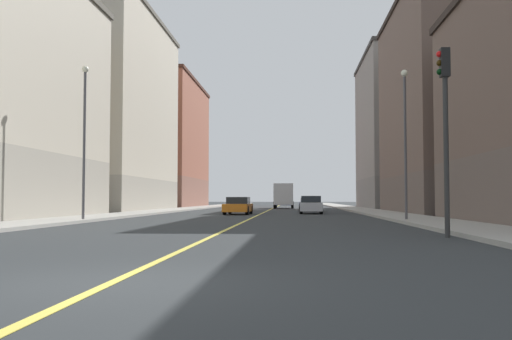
{
  "coord_description": "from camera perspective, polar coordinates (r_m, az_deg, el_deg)",
  "views": [
    {
      "loc": [
        2.59,
        -8.01,
        1.2
      ],
      "look_at": [
        -0.35,
        36.11,
        3.41
      ],
      "focal_mm": 40.15,
      "sensor_mm": 36.0,
      "label": 1
    }
  ],
  "objects": [
    {
      "name": "car_blue",
      "position": [
        53.93,
        5.34,
        -3.46
      ],
      "size": [
        1.94,
        4.03,
        1.27
      ],
      "color": "#23389E",
      "rests_on": "ground"
    },
    {
      "name": "lane_center_stripe",
      "position": [
        57.08,
        1.22,
        -4.06
      ],
      "size": [
        0.16,
        154.0,
        0.01
      ],
      "primitive_type": "cube",
      "color": "#E5D14C",
      "rests_on": "ground"
    },
    {
      "name": "sidewalk_left",
      "position": [
        57.42,
        10.56,
        -3.94
      ],
      "size": [
        3.21,
        168.0,
        0.15
      ],
      "primitive_type": "cube",
      "color": "#9E9B93",
      "rests_on": "ground"
    },
    {
      "name": "ground_plane",
      "position": [
        8.51,
        -14.25,
        -10.9
      ],
      "size": [
        400.0,
        400.0,
        0.0
      ],
      "primitive_type": "plane",
      "color": "#2B2F31",
      "rests_on": "ground"
    },
    {
      "name": "building_left_far",
      "position": [
        70.4,
        14.38,
        3.67
      ],
      "size": [
        9.44,
        18.32,
        18.17
      ],
      "color": "slate",
      "rests_on": "ground"
    },
    {
      "name": "box_truck",
      "position": [
        70.42,
        2.78,
        -2.53
      ],
      "size": [
        2.41,
        6.54,
        3.0
      ],
      "color": "navy",
      "rests_on": "ground"
    },
    {
      "name": "building_left_mid",
      "position": [
        49.14,
        19.09,
        5.98
      ],
      "size": [
        9.44,
        19.23,
        17.22
      ],
      "color": "brown",
      "rests_on": "ground"
    },
    {
      "name": "street_lamp_right_near",
      "position": [
        31.16,
        -16.73,
        4.13
      ],
      "size": [
        0.36,
        0.36,
        8.0
      ],
      "color": "#4C4C51",
      "rests_on": "ground"
    },
    {
      "name": "street_lamp_left_near",
      "position": [
        30.43,
        14.64,
        3.97
      ],
      "size": [
        0.36,
        0.36,
        7.7
      ],
      "color": "#4C4C51",
      "rests_on": "ground"
    },
    {
      "name": "car_orange",
      "position": [
        43.43,
        -1.78,
        -3.61
      ],
      "size": [
        1.98,
        4.57,
        1.32
      ],
      "color": "orange",
      "rests_on": "ground"
    },
    {
      "name": "building_right_distant",
      "position": [
        81.3,
        -9.06,
        2.54
      ],
      "size": [
        9.44,
        21.94,
        17.57
      ],
      "color": "brown",
      "rests_on": "ground"
    },
    {
      "name": "traffic_light_left_near",
      "position": [
        18.79,
        18.31,
        5.3
      ],
      "size": [
        0.4,
        0.32,
        5.89
      ],
      "color": "#2D2D2D",
      "rests_on": "ground"
    },
    {
      "name": "car_silver",
      "position": [
        45.91,
        5.51,
        -3.51
      ],
      "size": [
        1.88,
        4.56,
        1.41
      ],
      "color": "silver",
      "rests_on": "ground"
    },
    {
      "name": "building_right_midblock",
      "position": [
        58.29,
        -14.36,
        5.55
      ],
      "size": [
        9.44,
        21.75,
        19.24
      ],
      "color": "#9D9688",
      "rests_on": "ground"
    },
    {
      "name": "sidewalk_right",
      "position": [
        58.25,
        -7.99,
        -3.94
      ],
      "size": [
        3.21,
        168.0,
        0.15
      ],
      "primitive_type": "cube",
      "color": "#9E9B93",
      "rests_on": "ground"
    }
  ]
}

